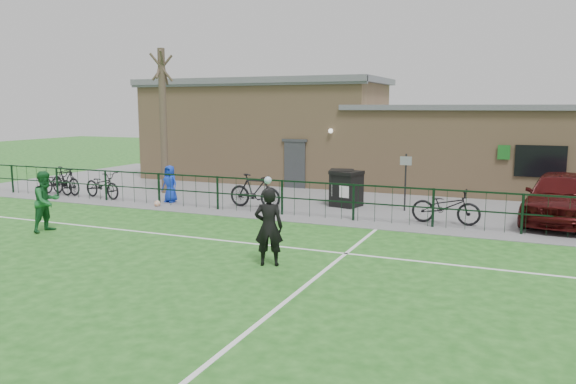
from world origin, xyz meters
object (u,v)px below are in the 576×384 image
at_px(wheelie_bin_left, 341,189).
at_px(wheelie_bin_right, 348,190).
at_px(bicycle_d, 255,191).
at_px(spectator_child, 170,184).
at_px(sign_post, 405,182).
at_px(bicycle_e, 446,206).
at_px(ball_ground, 157,204).
at_px(bicycle_b, 66,181).
at_px(car_maroon, 561,197).
at_px(outfield_player, 46,201).
at_px(bare_tree, 163,122).
at_px(bicycle_a, 57,182).
at_px(bicycle_c, 102,185).

xyz_separation_m(wheelie_bin_left, wheelie_bin_right, (0.31, -0.18, -0.01)).
bearing_deg(bicycle_d, spectator_child, 94.98).
height_order(sign_post, bicycle_e, sign_post).
bearing_deg(spectator_child, ball_ground, -75.89).
xyz_separation_m(sign_post, bicycle_b, (-13.65, -1.89, -0.42)).
bearing_deg(car_maroon, outfield_player, -143.70).
height_order(bicycle_b, bicycle_e, bicycle_b).
bearing_deg(bicycle_d, bicycle_e, -89.31).
relative_size(wheelie_bin_left, bicycle_e, 0.59).
bearing_deg(bicycle_d, wheelie_bin_right, -60.22).
bearing_deg(spectator_child, bare_tree, 137.80).
xyz_separation_m(bicycle_a, outfield_player, (5.03, -5.35, 0.38)).
relative_size(spectator_child, outfield_player, 0.79).
height_order(wheelie_bin_left, bicycle_a, wheelie_bin_left).
bearing_deg(bicycle_e, ball_ground, 96.23).
relative_size(wheelie_bin_left, ball_ground, 5.20).
bearing_deg(bare_tree, bicycle_c, -123.83).
distance_m(car_maroon, bicycle_b, 18.64).
bearing_deg(bicycle_d, car_maroon, -79.47).
bearing_deg(bare_tree, spectator_child, -50.44).
height_order(bicycle_c, bicycle_d, bicycle_d).
distance_m(wheelie_bin_right, outfield_player, 10.10).
bearing_deg(bare_tree, car_maroon, -1.01).
relative_size(spectator_child, ball_ground, 5.96).
bearing_deg(bare_tree, bicycle_d, -18.70).
bearing_deg(car_maroon, sign_post, -171.99).
bearing_deg(outfield_player, wheelie_bin_left, -38.05).
bearing_deg(bicycle_a, spectator_child, -79.16).
distance_m(wheelie_bin_left, outfield_player, 10.02).
distance_m(bicycle_b, bicycle_e, 15.26).
relative_size(wheelie_bin_right, sign_post, 0.61).
bearing_deg(bicycle_b, sign_post, -69.15).
bearing_deg(bicycle_d, outfield_player, 147.98).
distance_m(wheelie_bin_right, ball_ground, 7.00).
relative_size(bicycle_c, spectator_child, 1.43).
bearing_deg(bicycle_e, bare_tree, 81.68).
distance_m(wheelie_bin_left, wheelie_bin_right, 0.36).
bearing_deg(ball_ground, outfield_player, -96.19).
xyz_separation_m(sign_post, bicycle_a, (-14.05, -1.95, -0.50)).
xyz_separation_m(wheelie_bin_right, spectator_child, (-6.53, -1.74, 0.10)).
bearing_deg(ball_ground, wheelie_bin_right, 22.81).
height_order(car_maroon, bicycle_e, car_maroon).
relative_size(bicycle_a, bicycle_b, 0.98).
xyz_separation_m(bicycle_d, outfield_player, (-3.93, -5.77, 0.26)).
relative_size(bicycle_b, ball_ground, 8.20).
relative_size(bicycle_b, outfield_player, 1.08).
height_order(wheelie_bin_left, spectator_child, spectator_child).
bearing_deg(ball_ground, bare_tree, 120.17).
relative_size(wheelie_bin_left, bicycle_b, 0.63).
distance_m(bicycle_a, bicycle_b, 0.42).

